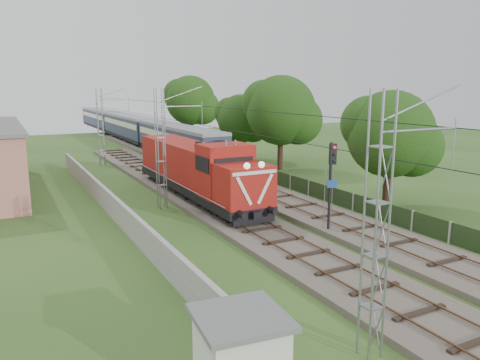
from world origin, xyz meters
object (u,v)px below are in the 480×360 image
locomotive (196,169)px  coach_rake (128,126)px  signal_post (331,172)px  relay_hut (240,356)px

locomotive → coach_rake: bearing=82.8°
coach_rake → signal_post: bearing=-91.8°
locomotive → signal_post: (3.40, -11.06, 1.23)m
locomotive → relay_hut: (-7.40, -21.18, -1.10)m
locomotive → signal_post: size_ratio=3.43×
signal_post → relay_hut: 14.98m
coach_rake → signal_post: signal_post is taller
relay_hut → locomotive: bearing=70.7°
signal_post → locomotive: bearing=107.1°
locomotive → signal_post: 11.64m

